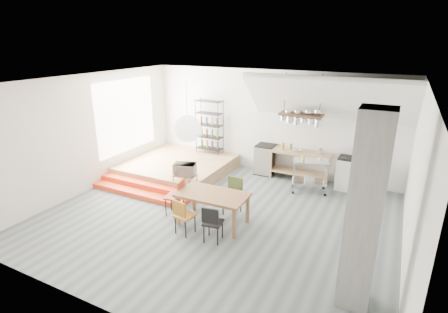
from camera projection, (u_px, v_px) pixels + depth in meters
The scene contains 26 objects.
floor at pixel (218, 217), 8.41m from camera, with size 8.00×8.00×0.00m, color #555E62.
wall_back at pixel (270, 122), 10.85m from camera, with size 8.00×0.04×3.20m, color silver.
wall_left at pixel (89, 133), 9.62m from camera, with size 0.04×7.00×3.20m, color silver.
wall_right at pixel (416, 186), 6.18m from camera, with size 0.04×7.00×3.20m, color silver.
ceiling at pixel (217, 82), 7.38m from camera, with size 8.00×7.00×0.02m, color white.
slope_ceiling at pixel (328, 99), 9.26m from camera, with size 4.40×1.80×0.15m, color white.
window_pane at pixel (127, 116), 10.81m from camera, with size 0.02×2.50×2.20m, color white.
platform at pixel (178, 167), 11.11m from camera, with size 3.00×3.00×0.40m, color #95734A.
step_lower at pixel (137, 193), 9.51m from camera, with size 3.00×0.35×0.13m, color #EF441C.
step_upper at pixel (146, 187), 9.78m from camera, with size 3.00×0.35×0.27m, color #EF441C.
concrete_column at pixel (364, 213), 5.21m from camera, with size 0.50×0.50×3.20m, color slate.
kitchen_counter at pixel (300, 160), 10.40m from camera, with size 1.80×0.60×0.91m.
stove at pixel (348, 173), 9.85m from camera, with size 0.60×0.60×1.18m.
pot_rack at pixel (302, 117), 9.76m from camera, with size 1.20×0.50×1.43m.
wire_shelving at pixel (209, 126), 11.55m from camera, with size 0.88×0.38×1.80m.
microwave_shelf at pixel (185, 175), 9.47m from camera, with size 0.60×0.40×0.16m.
paper_lantern at pixel (188, 129), 7.66m from camera, with size 0.60×0.60×0.60m, color white.
dining_table at pixel (213, 197), 7.91m from camera, with size 1.60×0.92×0.75m.
chair_mustard at pixel (183, 214), 7.51m from camera, with size 0.43×0.43×0.83m.
chair_black at pixel (212, 221), 7.21m from camera, with size 0.43×0.43×0.83m.
chair_olive at pixel (233, 192), 8.48m from camera, with size 0.41×0.41×0.89m.
chair_red at pixel (177, 194), 8.36m from camera, with size 0.49×0.49×0.91m.
rolling_cart at pixel (310, 172), 9.60m from camera, with size 1.04×0.76×0.92m.
mini_fridge at pixel (265, 159), 10.96m from camera, with size 0.56×0.56×0.95m, color black.
microwave at pixel (185, 169), 9.42m from camera, with size 0.58×0.39×0.32m, color beige.
bowl at pixel (297, 151), 10.28m from camera, with size 0.22×0.22×0.05m, color silver.
Camera 1 is at (3.55, -6.61, 4.09)m, focal length 28.00 mm.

